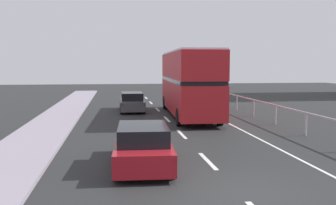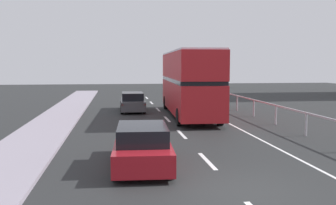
# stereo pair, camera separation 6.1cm
# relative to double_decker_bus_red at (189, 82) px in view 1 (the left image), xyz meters

# --- Properties ---
(ground_plane) EXTENTS (75.54, 120.00, 0.10)m
(ground_plane) POSITION_rel_double_decker_bus_red_xyz_m (-1.63, -15.09, -2.36)
(ground_plane) COLOR #262728
(lane_paint_markings) EXTENTS (3.48, 46.00, 0.01)m
(lane_paint_markings) POSITION_rel_double_decker_bus_red_xyz_m (0.42, -6.29, -2.30)
(lane_paint_markings) COLOR silver
(lane_paint_markings) RESTS_ON ground
(bridge_side_railing) EXTENTS (0.10, 42.00, 1.15)m
(bridge_side_railing) POSITION_rel_double_decker_bus_red_xyz_m (4.23, -6.09, -1.38)
(bridge_side_railing) COLOR #B2ABB3
(bridge_side_railing) RESTS_ON ground
(double_decker_bus_red) EXTENTS (2.99, 11.48, 4.30)m
(double_decker_bus_red) POSITION_rel_double_decker_bus_red_xyz_m (0.00, 0.00, 0.00)
(double_decker_bus_red) COLOR #AC1A1F
(double_decker_bus_red) RESTS_ON ground
(hatchback_car_near) EXTENTS (2.07, 4.63, 1.41)m
(hatchback_car_near) POSITION_rel_double_decker_bus_red_xyz_m (-3.96, -12.25, -1.63)
(hatchback_car_near) COLOR maroon
(hatchback_car_near) RESTS_ON ground
(sedan_car_ahead) EXTENTS (1.79, 4.45, 1.41)m
(sedan_car_ahead) POSITION_rel_double_decker_bus_red_xyz_m (-3.62, 3.20, -1.63)
(sedan_car_ahead) COLOR #47494D
(sedan_car_ahead) RESTS_ON ground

